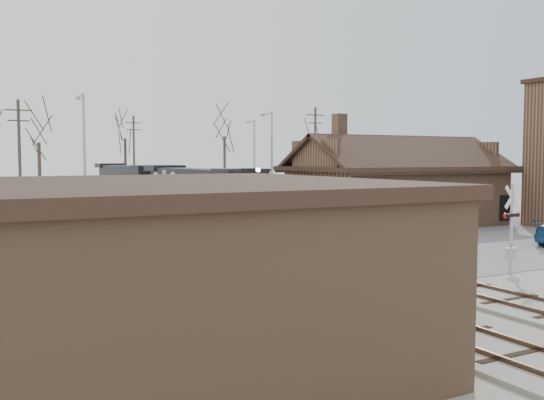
# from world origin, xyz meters

# --- Properties ---
(ground) EXTENTS (140.00, 140.00, 0.00)m
(ground) POSITION_xyz_m (0.00, 0.00, 0.00)
(ground) COLOR #A8A297
(ground) RESTS_ON ground
(road) EXTENTS (60.00, 9.00, 0.03)m
(road) POSITION_xyz_m (0.00, 0.00, 0.01)
(road) COLOR slate
(road) RESTS_ON ground
(track_main) EXTENTS (3.40, 90.00, 0.24)m
(track_main) POSITION_xyz_m (0.00, 15.00, 0.07)
(track_main) COLOR #A8A297
(track_main) RESTS_ON ground
(track_siding) EXTENTS (3.40, 90.00, 0.24)m
(track_siding) POSITION_xyz_m (-4.50, 15.00, 0.07)
(track_siding) COLOR #A8A297
(track_siding) RESTS_ON ground
(depot) EXTENTS (15.20, 9.31, 7.90)m
(depot) POSITION_xyz_m (11.99, 12.00, 2.41)
(depot) COLOR #866045
(depot) RESTS_ON ground
(commercial_building) EXTENTS (12.40, 10.40, 4.30)m
(commercial_building) POSITION_xyz_m (-13.00, -8.00, 2.16)
(commercial_building) COLOR #866045
(commercial_building) RESTS_ON ground
(locomotive_lead) EXTENTS (2.83, 18.95, 4.20)m
(locomotive_lead) POSITION_xyz_m (0.00, 19.19, 2.21)
(locomotive_lead) COLOR black
(locomotive_lead) RESTS_ON ground
(locomotive_trailing) EXTENTS (2.83, 18.95, 3.98)m
(locomotive_trailing) POSITION_xyz_m (0.00, 38.42, 2.21)
(locomotive_trailing) COLOR black
(locomotive_trailing) RESTS_ON ground
(crossbuck_near) EXTENTS (1.08, 0.28, 3.78)m
(crossbuck_near) POSITION_xyz_m (4.20, -4.48, 1.79)
(crossbuck_near) COLOR #A5A8AD
(crossbuck_near) RESTS_ON ground
(crossbuck_far) EXTENTS (1.22, 0.32, 4.27)m
(crossbuck_far) POSITION_xyz_m (-7.51, 5.29, 1.99)
(crossbuck_far) COLOR #A5A8AD
(crossbuck_far) RESTS_ON ground
(streetlight_a) EXTENTS (0.25, 2.04, 8.95)m
(streetlight_a) POSITION_xyz_m (-8.50, 18.44, 5.01)
(streetlight_a) COLOR #A5A8AD
(streetlight_a) RESTS_ON ground
(streetlight_b) EXTENTS (0.25, 2.04, 8.61)m
(streetlight_b) POSITION_xyz_m (7.32, 22.34, 4.84)
(streetlight_b) COLOR #A5A8AD
(streetlight_b) RESTS_ON ground
(streetlight_c) EXTENTS (0.25, 2.04, 8.69)m
(streetlight_c) POSITION_xyz_m (11.48, 33.77, 4.88)
(streetlight_c) COLOR #A5A8AD
(streetlight_c) RESTS_ON ground
(utility_pole_a) EXTENTS (2.00, 0.24, 9.25)m
(utility_pole_a) POSITION_xyz_m (-11.35, 28.22, 4.85)
(utility_pole_a) COLOR #382D23
(utility_pole_a) RESTS_ON ground
(utility_pole_b) EXTENTS (2.00, 0.24, 9.64)m
(utility_pole_b) POSITION_xyz_m (2.80, 47.08, 5.04)
(utility_pole_b) COLOR #382D23
(utility_pole_b) RESTS_ON ground
(utility_pole_c) EXTENTS (2.00, 0.24, 9.99)m
(utility_pole_c) POSITION_xyz_m (17.09, 30.88, 5.22)
(utility_pole_c) COLOR #382D23
(utility_pole_c) RESTS_ON ground
(tree_b) EXTENTS (4.15, 4.15, 10.16)m
(tree_b) POSITION_xyz_m (-8.83, 36.63, 7.23)
(tree_b) COLOR #382D23
(tree_b) RESTS_ON ground
(tree_c) EXTENTS (4.72, 4.72, 11.55)m
(tree_c) POSITION_xyz_m (2.18, 48.53, 8.23)
(tree_c) COLOR #382D23
(tree_c) RESTS_ON ground
(tree_d) EXTENTS (4.82, 4.82, 11.81)m
(tree_d) POSITION_xyz_m (11.23, 40.51, 8.41)
(tree_d) COLOR #382D23
(tree_d) RESTS_ON ground
(tree_e) EXTENTS (3.81, 3.81, 9.34)m
(tree_e) POSITION_xyz_m (21.93, 39.17, 6.64)
(tree_e) COLOR #382D23
(tree_e) RESTS_ON ground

